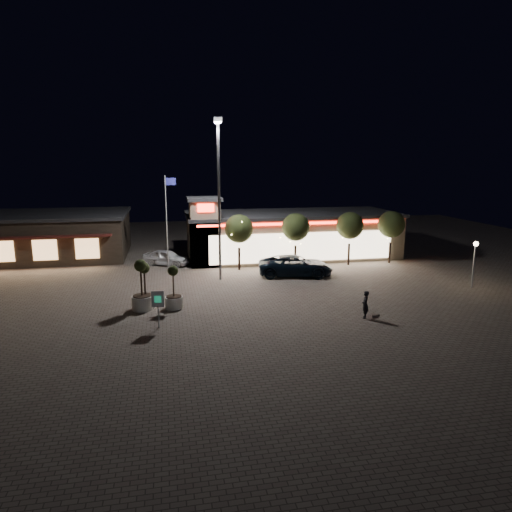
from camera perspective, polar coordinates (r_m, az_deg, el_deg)
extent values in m
plane|color=#655B52|center=(28.45, -6.56, -7.14)|extent=(90.00, 90.00, 0.00)
cube|color=gray|center=(45.08, 4.41, 2.56)|extent=(20.00, 8.00, 4.00)
cube|color=#262628|center=(44.79, 4.46, 5.28)|extent=(20.40, 8.40, 0.30)
cube|color=#FFE5BF|center=(41.33, 5.91, 1.13)|extent=(17.00, 0.12, 2.60)
cube|color=#FF2514|center=(40.96, 5.99, 4.08)|extent=(19.00, 0.10, 0.18)
cube|color=gray|center=(40.78, -6.40, 2.83)|extent=(2.60, 2.60, 5.80)
cube|color=#262628|center=(40.42, -6.50, 7.10)|extent=(3.00, 3.00, 0.30)
cube|color=#FF2514|center=(39.14, -6.31, 6.00)|extent=(1.40, 0.10, 0.70)
cube|color=#382D23|center=(48.88, -25.27, 2.18)|extent=(16.00, 10.00, 4.00)
cube|color=#262628|center=(48.61, -25.49, 4.68)|extent=(16.40, 10.40, 0.30)
cube|color=#591E19|center=(43.61, -27.02, 2.06)|extent=(14.40, 0.80, 0.15)
cube|color=#FFBA72|center=(44.72, -29.23, 0.49)|extent=(2.00, 0.12, 1.80)
cube|color=#FFBA72|center=(43.75, -24.87, 0.68)|extent=(2.00, 0.12, 1.80)
cube|color=#FFBA72|center=(43.05, -20.35, 0.88)|extent=(2.00, 0.12, 1.80)
cylinder|color=gray|center=(35.23, -4.63, 6.54)|extent=(0.20, 0.20, 12.00)
cube|color=gray|center=(35.21, -4.80, 16.64)|extent=(0.60, 0.40, 0.35)
cube|color=white|center=(35.20, -4.79, 16.32)|extent=(0.45, 0.30, 0.08)
cylinder|color=white|center=(40.19, -11.11, 4.13)|extent=(0.10, 0.10, 8.00)
cube|color=#292B99|center=(39.89, -10.65, 9.15)|extent=(0.90, 0.04, 0.60)
cylinder|color=gray|center=(37.09, 25.56, -1.20)|extent=(0.12, 0.12, 3.20)
sphere|color=#FFE5B2|center=(36.78, 25.80, 1.38)|extent=(0.36, 0.36, 0.36)
cylinder|color=#332319|center=(39.20, -2.11, -0.35)|extent=(0.20, 0.20, 1.92)
sphere|color=#2D3819|center=(38.74, -2.14, 3.43)|extent=(2.42, 2.42, 2.42)
cylinder|color=#332319|center=(40.27, 4.93, -0.06)|extent=(0.20, 0.20, 1.92)
sphere|color=#2D3819|center=(39.82, 4.99, 3.62)|extent=(2.42, 2.42, 2.42)
cylinder|color=#332319|center=(41.92, 11.51, 0.22)|extent=(0.20, 0.20, 1.92)
sphere|color=#2D3819|center=(41.49, 11.65, 3.75)|extent=(2.42, 2.42, 2.42)
cylinder|color=#332319|center=(43.61, 16.36, 0.42)|extent=(0.20, 0.20, 1.92)
sphere|color=#2D3819|center=(43.19, 16.56, 3.82)|extent=(2.42, 2.42, 2.42)
imported|color=black|center=(37.29, 4.97, -1.21)|extent=(6.46, 3.91, 1.68)
imported|color=white|center=(41.72, -11.15, -0.18)|extent=(4.48, 3.38, 1.42)
imported|color=black|center=(28.02, 13.49, -5.92)|extent=(0.63, 0.72, 1.65)
cube|color=#59514C|center=(27.94, 14.68, -7.34)|extent=(0.36, 0.16, 0.18)
sphere|color=#59514C|center=(27.99, 15.08, -7.17)|extent=(0.17, 0.17, 0.17)
cylinder|color=silver|center=(30.01, -13.62, -5.58)|extent=(1.21, 1.21, 0.81)
cylinder|color=black|center=(29.89, -13.66, -4.81)|extent=(1.05, 1.05, 0.06)
cylinder|color=#332319|center=(29.65, -13.75, -3.07)|extent=(0.10, 0.10, 1.81)
sphere|color=#2D3819|center=(29.44, -13.83, -1.46)|extent=(0.70, 0.70, 0.70)
cylinder|color=silver|center=(29.75, -14.01, -5.69)|extent=(1.31, 1.31, 0.88)
cylinder|color=black|center=(29.62, -14.06, -4.84)|extent=(1.14, 1.14, 0.07)
cylinder|color=#332319|center=(29.35, -14.15, -2.93)|extent=(0.11, 0.11, 1.97)
sphere|color=#2D3819|center=(29.13, -14.24, -1.16)|extent=(0.77, 0.77, 0.77)
cylinder|color=silver|center=(29.58, -10.20, -5.74)|extent=(1.13, 1.13, 0.76)
cylinder|color=black|center=(29.47, -10.23, -5.00)|extent=(0.98, 0.98, 0.06)
cylinder|color=#332319|center=(29.23, -10.29, -3.35)|extent=(0.09, 0.09, 1.70)
sphere|color=#2D3819|center=(29.03, -10.35, -1.82)|extent=(0.66, 0.66, 0.66)
cylinder|color=gray|center=(26.32, -12.08, -7.42)|extent=(0.09, 0.09, 1.30)
cube|color=white|center=(26.01, -12.18, -5.28)|extent=(0.70, 0.19, 0.92)
cube|color=#1AA06A|center=(25.97, -12.18, -5.31)|extent=(0.38, 0.09, 0.38)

